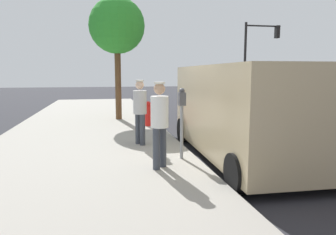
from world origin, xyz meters
The scene contains 9 objects.
ground_plane centered at (0.00, 0.00, 0.00)m, with size 80.00×80.00×0.00m, color #2D2D33.
sidewalk_slab centered at (3.50, 0.00, 0.07)m, with size 5.00×32.00×0.15m, color #9E998E.
parking_meter_near centered at (1.35, 0.54, 1.18)m, with size 0.14×0.18×1.52m.
pedestrian_in_white centered at (1.94, 1.14, 1.10)m, with size 0.34×0.34×1.67m.
pedestrian_in_gray centered at (2.07, -0.99, 1.10)m, with size 0.34×0.34×1.66m.
parked_van centered at (-0.15, 0.32, 1.15)m, with size 2.26×5.26×2.15m.
traffic_light_corner centered at (-6.96, -12.52, 3.52)m, with size 2.48×0.42×5.20m.
street_tree centered at (2.38, -5.77, 3.77)m, with size 2.16×2.16×4.73m.
fire_hydrant centered at (1.45, -3.87, 0.57)m, with size 0.24×0.24×0.86m.
Camera 1 is at (2.99, 7.09, 1.98)m, focal length 34.20 mm.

